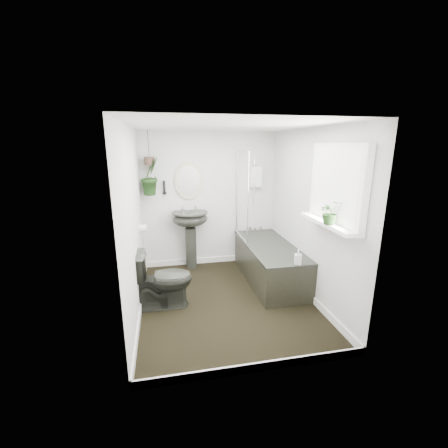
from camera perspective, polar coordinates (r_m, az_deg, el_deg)
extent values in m
cube|color=black|center=(4.29, 0.41, -14.34)|extent=(2.30, 2.80, 0.02)
cube|color=white|center=(3.75, 0.48, 18.34)|extent=(2.30, 2.80, 0.02)
cube|color=silver|center=(5.21, -2.76, 4.55)|extent=(2.30, 0.02, 2.30)
cube|color=silver|center=(2.56, 7.01, -6.65)|extent=(2.30, 0.02, 2.30)
cube|color=silver|center=(3.80, -16.94, 0.00)|extent=(0.02, 2.80, 2.30)
cube|color=silver|center=(4.24, 15.96, 1.59)|extent=(0.02, 2.80, 2.30)
cube|color=white|center=(4.26, 0.41, -13.64)|extent=(2.30, 2.80, 0.10)
cube|color=white|center=(5.27, 6.04, 8.99)|extent=(0.20, 0.10, 0.35)
ellipsoid|color=beige|center=(5.08, -6.79, 8.19)|extent=(0.46, 0.03, 0.62)
cylinder|color=black|center=(5.07, -11.29, 6.85)|extent=(0.04, 0.04, 0.22)
cylinder|color=white|center=(4.53, -15.19, -0.79)|extent=(0.11, 0.11, 0.11)
cube|color=white|center=(3.53, 20.70, 6.87)|extent=(0.08, 1.00, 0.90)
cube|color=white|center=(3.57, 19.13, 0.19)|extent=(0.18, 1.00, 0.04)
cube|color=white|center=(3.50, 20.07, 6.88)|extent=(0.01, 0.86, 0.76)
imported|color=black|center=(4.05, -11.67, -10.21)|extent=(0.77, 0.45, 0.78)
imported|color=black|center=(3.41, 19.59, 2.11)|extent=(0.24, 0.21, 0.26)
imported|color=black|center=(4.94, -13.86, 8.83)|extent=(0.41, 0.42, 0.60)
imported|color=#2D2321|center=(4.01, 13.92, -6.09)|extent=(0.11, 0.11, 0.19)
cylinder|color=#442F26|center=(4.92, -14.03, 11.60)|extent=(0.16, 0.16, 0.12)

